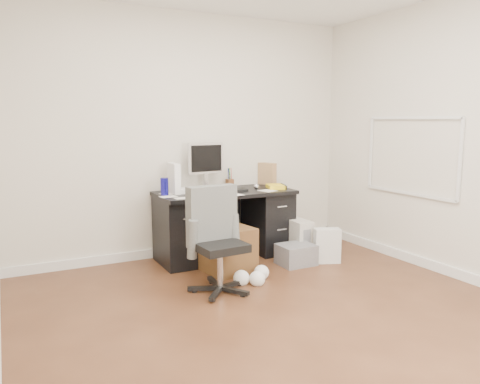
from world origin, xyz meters
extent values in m
plane|color=#442515|center=(0.00, 0.00, 0.00)|extent=(4.00, 4.00, 0.00)
cube|color=silver|center=(0.00, 2.00, 1.35)|extent=(4.00, 0.02, 2.70)
cube|color=silver|center=(2.00, 0.00, 1.35)|extent=(0.02, 4.00, 2.70)
cube|color=silver|center=(0.00, 1.99, 0.05)|extent=(4.00, 0.03, 0.10)
cube|color=silver|center=(1.99, 0.00, 0.05)|extent=(0.03, 4.00, 0.10)
cube|color=black|center=(0.30, 1.65, 0.73)|extent=(1.50, 0.70, 0.04)
cube|color=black|center=(-0.25, 1.65, 0.35)|extent=(0.40, 0.60, 0.71)
cube|color=black|center=(0.85, 1.65, 0.35)|extent=(0.40, 0.60, 0.71)
cube|color=black|center=(0.30, 1.98, 0.45)|extent=(0.70, 0.03, 0.51)
cube|color=black|center=(0.31, 1.61, 0.76)|extent=(0.46, 0.22, 0.03)
sphere|color=#B7B6BB|center=(0.67, 1.60, 0.78)|extent=(0.08, 0.08, 0.06)
cylinder|color=#191697|center=(-0.39, 1.66, 0.84)|extent=(0.10, 0.10, 0.18)
cube|color=white|center=(-0.25, 1.76, 0.91)|extent=(0.14, 0.28, 0.32)
cube|color=#9D744C|center=(0.99, 1.91, 0.88)|extent=(0.19, 0.25, 0.26)
cube|color=yellow|center=(0.91, 1.56, 0.77)|extent=(0.25, 0.29, 0.04)
cube|color=#B7B3A5|center=(1.05, 1.33, 0.21)|extent=(0.20, 0.42, 0.42)
cube|color=silver|center=(1.19, 0.95, 0.19)|extent=(0.33, 0.28, 0.37)
cube|color=#472E15|center=(0.10, 1.18, 0.23)|extent=(0.51, 0.51, 0.45)
cube|color=slate|center=(0.85, 1.04, 0.11)|extent=(0.37, 0.31, 0.22)
camera|label=1|loc=(-1.89, -2.97, 1.52)|focal=35.00mm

